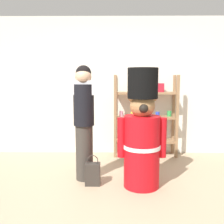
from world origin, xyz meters
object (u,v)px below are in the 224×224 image
at_px(teddy_bear_guard, 142,134).
at_px(shopping_bag, 93,174).
at_px(person_shopper, 84,118).
at_px(merchandise_shelf, 145,115).

height_order(teddy_bear_guard, shopping_bag, teddy_bear_guard).
xyz_separation_m(teddy_bear_guard, person_shopper, (-0.80, 0.24, 0.16)).
relative_size(teddy_bear_guard, shopping_bag, 3.79).
distance_m(teddy_bear_guard, shopping_bag, 0.87).
bearing_deg(teddy_bear_guard, shopping_bag, 176.64).
bearing_deg(person_shopper, teddy_bear_guard, -17.07).
relative_size(merchandise_shelf, teddy_bear_guard, 0.95).
bearing_deg(shopping_bag, merchandise_shelf, 58.13).
relative_size(merchandise_shelf, shopping_bag, 3.61).
relative_size(merchandise_shelf, person_shopper, 0.93).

